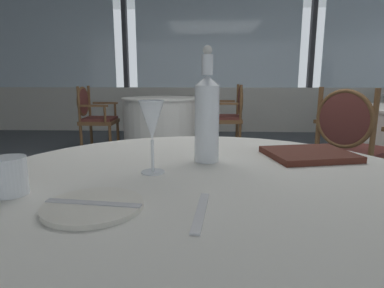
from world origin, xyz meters
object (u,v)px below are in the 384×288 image
(menu_book, at_px, (309,154))
(dining_chair_2_0, at_px, (350,141))
(side_plate, at_px, (93,206))
(dining_chair_1_1, at_px, (93,114))
(water_bottle, at_px, (207,116))
(dining_chair_1_0, at_px, (230,112))
(water_tumbler, at_px, (9,176))
(wine_glass, at_px, (152,122))

(menu_book, bearing_deg, dining_chair_2_0, 48.85)
(side_plate, xyz_separation_m, menu_book, (0.56, 0.45, 0.01))
(dining_chair_1_1, bearing_deg, dining_chair_2_0, -37.87)
(side_plate, distance_m, dining_chair_1_1, 4.09)
(water_bottle, bearing_deg, dining_chair_1_1, 114.82)
(dining_chair_2_0, bearing_deg, water_bottle, -167.38)
(side_plate, xyz_separation_m, dining_chair_1_0, (0.55, 3.86, -0.20))
(water_tumbler, relative_size, dining_chair_1_1, 0.09)
(side_plate, height_order, dining_chair_1_1, dining_chair_1_1)
(wine_glass, distance_m, water_tumbler, 0.35)
(water_tumbler, relative_size, dining_chair_1_0, 0.09)
(wine_glass, relative_size, water_tumbler, 2.33)
(water_bottle, relative_size, dining_chair_1_0, 0.37)
(side_plate, distance_m, water_tumbler, 0.23)
(water_tumbler, relative_size, dining_chair_2_0, 0.09)
(water_tumbler, bearing_deg, menu_book, 26.46)
(water_bottle, xyz_separation_m, dining_chair_2_0, (1.07, 1.42, -0.34))
(water_bottle, distance_m, dining_chair_2_0, 1.81)
(water_tumbler, bearing_deg, side_plate, -18.23)
(dining_chair_1_0, height_order, dining_chair_2_0, dining_chair_2_0)
(side_plate, bearing_deg, water_tumbler, 161.77)
(water_bottle, height_order, dining_chair_2_0, water_bottle)
(side_plate, distance_m, dining_chair_1_0, 3.90)
(side_plate, distance_m, dining_chair_2_0, 2.23)
(dining_chair_2_0, bearing_deg, water_tumbler, -171.28)
(water_tumbler, height_order, menu_book, water_tumbler)
(water_bottle, bearing_deg, dining_chair_2_0, 52.93)
(water_tumbler, xyz_separation_m, dining_chair_2_0, (1.51, 1.73, -0.24))
(water_bottle, relative_size, dining_chair_1_1, 0.38)
(dining_chair_1_1, height_order, dining_chair_2_0, dining_chair_2_0)
(wine_glass, xyz_separation_m, water_tumbler, (-0.29, -0.18, -0.10))
(water_tumbler, height_order, dining_chair_1_1, dining_chair_1_1)
(side_plate, bearing_deg, menu_book, 38.93)
(water_tumbler, xyz_separation_m, dining_chair_1_0, (0.76, 3.79, -0.24))
(dining_chair_1_1, relative_size, dining_chair_2_0, 0.96)
(menu_book, distance_m, dining_chair_2_0, 1.55)
(water_tumbler, xyz_separation_m, menu_book, (0.77, 0.38, -0.03))
(menu_book, relative_size, dining_chair_1_0, 0.28)
(side_plate, bearing_deg, dining_chair_1_1, 109.66)
(water_bottle, height_order, water_tumbler, water_bottle)
(water_tumbler, bearing_deg, wine_glass, 32.20)
(dining_chair_2_0, bearing_deg, menu_book, -158.82)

